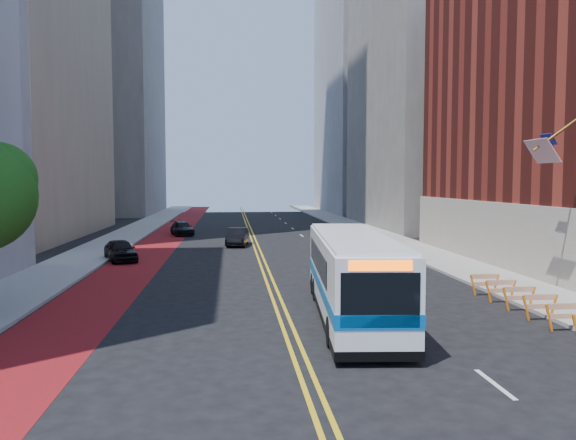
# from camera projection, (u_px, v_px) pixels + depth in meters

# --- Properties ---
(ground) EXTENTS (160.00, 160.00, 0.00)m
(ground) POSITION_uv_depth(u_px,v_px,m) (302.00, 365.00, 16.11)
(ground) COLOR black
(ground) RESTS_ON ground
(sidewalk_left) EXTENTS (4.00, 140.00, 0.15)m
(sidewalk_left) POSITION_uv_depth(u_px,v_px,m) (105.00, 246.00, 44.66)
(sidewalk_left) COLOR gray
(sidewalk_left) RESTS_ON ground
(sidewalk_right) EXTENTS (4.00, 140.00, 0.15)m
(sidewalk_right) POSITION_uv_depth(u_px,v_px,m) (399.00, 243.00, 47.09)
(sidewalk_right) COLOR gray
(sidewalk_right) RESTS_ON ground
(bus_lane_paint) EXTENTS (3.60, 140.00, 0.01)m
(bus_lane_paint) POSITION_uv_depth(u_px,v_px,m) (155.00, 247.00, 45.06)
(bus_lane_paint) COLOR maroon
(bus_lane_paint) RESTS_ON ground
(center_line_inner) EXTENTS (0.14, 140.00, 0.01)m
(center_line_inner) POSITION_uv_depth(u_px,v_px,m) (254.00, 246.00, 45.86)
(center_line_inner) COLOR gold
(center_line_inner) RESTS_ON ground
(center_line_outer) EXTENTS (0.14, 140.00, 0.01)m
(center_line_outer) POSITION_uv_depth(u_px,v_px,m) (258.00, 245.00, 45.90)
(center_line_outer) COLOR gold
(center_line_outer) RESTS_ON ground
(lane_dashes) EXTENTS (0.14, 98.20, 0.01)m
(lane_dashes) POSITION_uv_depth(u_px,v_px,m) (302.00, 235.00, 54.31)
(lane_dashes) COLOR silver
(lane_dashes) RESTS_ON ground
(midrise_right_near) EXTENTS (18.00, 26.00, 40.00)m
(midrise_right_near) POSITION_uv_depth(u_px,v_px,m) (447.00, 53.00, 64.68)
(midrise_right_near) COLOR slate
(midrise_right_near) RESTS_ON ground
(midrise_right_far) EXTENTS (20.00, 28.00, 55.00)m
(midrise_right_far) POSITION_uv_depth(u_px,v_px,m) (385.00, 48.00, 94.03)
(midrise_right_far) COLOR gray
(midrise_right_far) RESTS_ON ground
(midrise_left_far) EXTENTS (20.00, 26.00, 65.00)m
(midrise_left_far) POSITION_uv_depth(u_px,v_px,m) (90.00, 9.00, 88.82)
(midrise_left_far) COLOR slate
(midrise_left_far) RESTS_ON ground
(construction_barriers) EXTENTS (1.42, 10.91, 1.00)m
(construction_barriers) POSITION_uv_depth(u_px,v_px,m) (552.00, 308.00, 20.43)
(construction_barriers) COLOR orange
(construction_barriers) RESTS_ON ground
(transit_bus) EXTENTS (3.55, 11.94, 3.23)m
(transit_bus) POSITION_uv_depth(u_px,v_px,m) (352.00, 274.00, 21.66)
(transit_bus) COLOR white
(transit_bus) RESTS_ON ground
(car_a) EXTENTS (3.11, 4.51, 1.43)m
(car_a) POSITION_uv_depth(u_px,v_px,m) (120.00, 250.00, 37.04)
(car_a) COLOR black
(car_a) RESTS_ON ground
(car_b) EXTENTS (2.01, 4.48, 1.43)m
(car_b) POSITION_uv_depth(u_px,v_px,m) (237.00, 237.00, 45.81)
(car_b) COLOR black
(car_b) RESTS_ON ground
(car_c) EXTENTS (2.89, 4.80, 1.30)m
(car_c) POSITION_uv_depth(u_px,v_px,m) (182.00, 228.00, 54.66)
(car_c) COLOR black
(car_c) RESTS_ON ground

